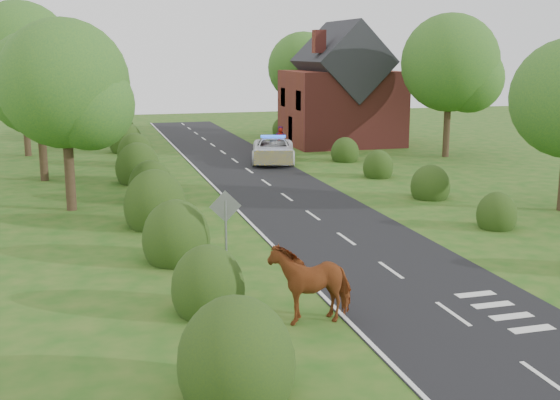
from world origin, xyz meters
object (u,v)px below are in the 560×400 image
object	(u,v)px
road_sign	(226,217)
pedestrian_red	(280,141)
cow	(311,287)
pedestrian_purple	(280,139)
police_van	(273,150)

from	to	relation	value
road_sign	pedestrian_red	bearing A→B (deg)	70.42
cow	pedestrian_red	bearing A→B (deg)	162.22
pedestrian_red	pedestrian_purple	world-z (taller)	pedestrian_purple
road_sign	police_van	bearing A→B (deg)	70.81
road_sign	police_van	world-z (taller)	road_sign
road_sign	cow	bearing A→B (deg)	-76.51
road_sign	pedestrian_red	distance (m)	26.15
cow	road_sign	bearing A→B (deg)	-170.11
police_van	pedestrian_red	size ratio (longest dim) A/B	3.53
police_van	cow	bearing A→B (deg)	-88.28
police_van	pedestrian_red	xyz separation A→B (m)	(1.52, 3.82, 0.09)
pedestrian_purple	police_van	bearing A→B (deg)	113.01
road_sign	pedestrian_purple	size ratio (longest dim) A/B	1.41
road_sign	cow	xyz separation A→B (m)	(1.24, -5.17, -0.80)
pedestrian_red	pedestrian_purple	xyz separation A→B (m)	(0.20, 0.73, 0.02)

